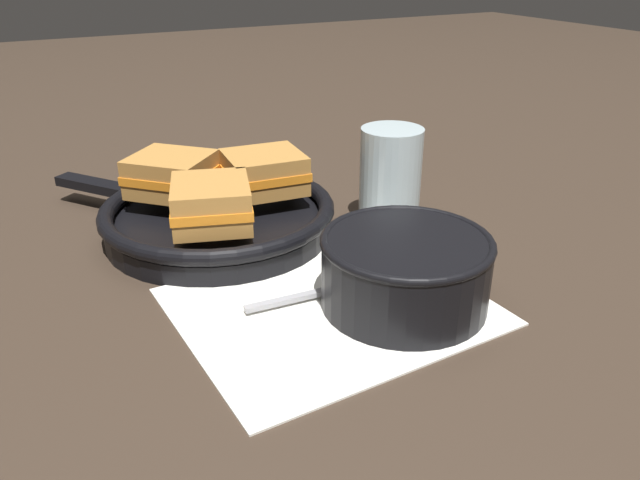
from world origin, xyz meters
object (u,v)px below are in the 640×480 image
(skillet, at_px, (217,217))
(sandwich_far_left, at_px, (172,174))
(soup_bowl, at_px, (405,268))
(sandwich_near_right, at_px, (264,172))
(spoon, at_px, (359,283))
(drinking_glass, at_px, (390,178))
(sandwich_near_left, at_px, (211,203))

(skillet, bearing_deg, sandwich_far_left, 126.39)
(soup_bowl, bearing_deg, sandwich_near_right, 99.06)
(spoon, bearing_deg, soup_bowl, -58.47)
(spoon, height_order, drinking_glass, drinking_glass)
(skillet, bearing_deg, soup_bowl, -66.53)
(spoon, distance_m, sandwich_near_right, 0.21)
(soup_bowl, height_order, sandwich_near_left, sandwich_near_left)
(skillet, xyz_separation_m, sandwich_near_right, (0.06, 0.01, 0.04))
(skillet, distance_m, drinking_glass, 0.21)
(spoon, xyz_separation_m, sandwich_far_left, (-0.11, 0.24, 0.06))
(skillet, relative_size, sandwich_near_right, 3.50)
(skillet, xyz_separation_m, sandwich_near_left, (-0.02, -0.06, 0.04))
(soup_bowl, xyz_separation_m, sandwich_near_right, (-0.04, 0.24, 0.02))
(drinking_glass, bearing_deg, spoon, -133.15)
(spoon, distance_m, sandwich_far_left, 0.27)
(skillet, height_order, sandwich_near_left, sandwich_near_left)
(spoon, relative_size, sandwich_near_right, 1.72)
(skillet, bearing_deg, sandwich_near_right, 4.73)
(sandwich_far_left, bearing_deg, sandwich_near_right, -23.61)
(sandwich_near_right, xyz_separation_m, sandwich_far_left, (-0.10, 0.04, 0.00))
(spoon, bearing_deg, sandwich_far_left, 118.90)
(spoon, height_order, sandwich_near_right, sandwich_near_right)
(spoon, bearing_deg, sandwich_near_right, 97.76)
(skillet, height_order, sandwich_near_right, sandwich_near_right)
(sandwich_near_right, xyz_separation_m, drinking_glass, (0.13, -0.07, -0.01))
(skillet, xyz_separation_m, drinking_glass, (0.19, -0.07, 0.04))
(soup_bowl, xyz_separation_m, skillet, (-0.10, 0.24, -0.02))
(sandwich_near_right, bearing_deg, sandwich_far_left, 156.39)
(sandwich_near_right, bearing_deg, soup_bowl, -80.94)
(sandwich_far_left, bearing_deg, spoon, -64.47)
(sandwich_near_left, xyz_separation_m, drinking_glass, (0.22, -0.01, -0.01))
(soup_bowl, distance_m, spoon, 0.06)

